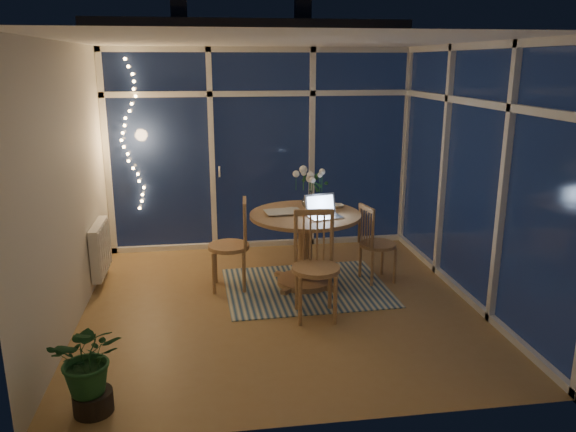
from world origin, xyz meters
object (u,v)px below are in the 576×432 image
(potted_plant, at_px, (89,364))
(chair_right, at_px, (378,243))
(chair_front, at_px, (316,266))
(dining_table, at_px, (305,249))
(laptop, at_px, (325,206))
(flower_vase, at_px, (310,199))
(chair_left, at_px, (229,244))

(potted_plant, bearing_deg, chair_right, 37.84)
(chair_front, bearing_deg, dining_table, 90.93)
(chair_right, bearing_deg, laptop, 94.69)
(dining_table, xyz_separation_m, potted_plant, (-1.90, -2.13, -0.03))
(dining_table, distance_m, flower_vase, 0.57)
(chair_front, distance_m, potted_plant, 2.27)
(chair_left, distance_m, laptop, 1.13)
(chair_left, bearing_deg, potted_plant, -22.18)
(dining_table, bearing_deg, laptop, -48.84)
(laptop, distance_m, potted_plant, 2.89)
(chair_left, xyz_separation_m, flower_vase, (0.93, 0.18, 0.42))
(dining_table, xyz_separation_m, chair_front, (-0.04, -0.84, 0.12))
(chair_left, distance_m, potted_plant, 2.41)
(chair_left, bearing_deg, chair_front, 46.72)
(chair_right, bearing_deg, flower_vase, 62.10)
(chair_left, bearing_deg, laptop, 81.49)
(dining_table, height_order, chair_right, chair_right)
(dining_table, distance_m, laptop, 0.60)
(chair_left, bearing_deg, dining_table, 92.31)
(flower_vase, bearing_deg, chair_front, -97.35)
(chair_front, height_order, potted_plant, chair_front)
(chair_left, xyz_separation_m, laptop, (1.01, -0.23, 0.44))
(chair_left, bearing_deg, flower_vase, 105.26)
(chair_left, xyz_separation_m, chair_front, (0.79, -0.86, 0.02))
(chair_right, bearing_deg, chair_left, 77.03)
(chair_right, xyz_separation_m, laptop, (-0.66, -0.20, 0.50))
(chair_right, xyz_separation_m, chair_front, (-0.88, -0.84, 0.08))
(laptop, bearing_deg, dining_table, 118.23)
(chair_left, relative_size, chair_front, 0.96)
(flower_vase, xyz_separation_m, potted_plant, (-2.00, -2.34, -0.55))
(dining_table, relative_size, flower_vase, 5.77)
(dining_table, relative_size, chair_front, 1.15)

